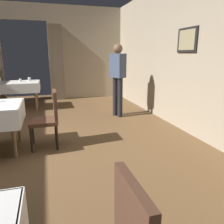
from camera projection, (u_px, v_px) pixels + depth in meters
ground at (14, 152)px, 3.48m from camera, size 10.08×10.08×0.00m
wall_right at (197, 53)px, 3.98m from camera, size 0.16×8.40×3.00m
wall_back at (26, 53)px, 6.98m from camera, size 6.40×0.27×3.00m
dining_table_far at (16, 86)px, 6.06m from camera, size 1.23×0.92×0.75m
chair_mid_right at (48, 116)px, 3.57m from camera, size 0.44×0.44×0.93m
glass_far_a at (20, 80)px, 6.09m from camera, size 0.07×0.07×0.08m
glass_far_b at (0, 79)px, 6.12m from camera, size 0.07×0.07×0.12m
glass_far_d at (29, 79)px, 6.29m from camera, size 0.08×0.08×0.10m
person_waiter_by_doorway at (118, 74)px, 5.24m from camera, size 0.35×0.42×1.72m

